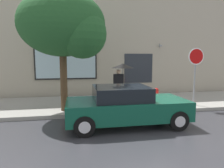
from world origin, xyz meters
TOP-DOWN VIEW (x-y plane):
  - ground_plane at (0.00, 0.00)m, footprint 60.00×60.00m
  - sidewalk at (0.00, 3.00)m, footprint 20.00×4.00m
  - building_facade at (-0.02, 5.50)m, footprint 20.00×0.67m
  - parked_car at (-0.59, -0.13)m, footprint 4.09×1.91m
  - fire_hydrant at (1.50, 2.17)m, footprint 0.30×0.44m
  - pedestrian_with_umbrella at (-0.03, 2.88)m, footprint 1.09×1.09m
  - street_tree at (-2.58, 1.64)m, footprint 3.45×2.93m
  - stop_sign at (3.12, 1.61)m, footprint 0.76×0.10m

SIDE VIEW (x-z plane):
  - ground_plane at x=0.00m, z-range 0.00..0.00m
  - sidewalk at x=0.00m, z-range 0.00..0.15m
  - fire_hydrant at x=1.50m, z-range 0.14..0.91m
  - parked_car at x=-0.59m, z-range -0.01..1.35m
  - pedestrian_with_umbrella at x=-0.03m, z-range 0.75..2.66m
  - stop_sign at x=3.12m, z-range 0.69..3.32m
  - building_facade at x=-0.02m, z-range -0.02..6.98m
  - street_tree at x=-2.58m, z-range 1.16..5.97m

